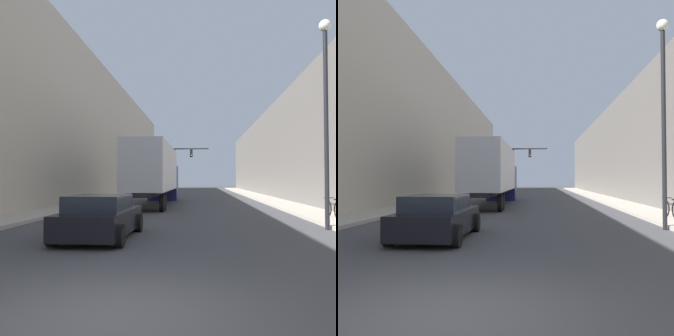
% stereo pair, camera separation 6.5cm
% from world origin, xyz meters
% --- Properties ---
extents(ground_plane, '(200.00, 200.00, 0.00)m').
position_xyz_m(ground_plane, '(0.00, 0.00, 0.00)').
color(ground_plane, '#424244').
extents(sidewalk_right, '(2.22, 80.00, 0.15)m').
position_xyz_m(sidewalk_right, '(7.06, 30.00, 0.07)').
color(sidewalk_right, '#B2A899').
rests_on(sidewalk_right, ground).
extents(sidewalk_left, '(2.22, 80.00, 0.15)m').
position_xyz_m(sidewalk_left, '(-7.06, 30.00, 0.07)').
color(sidewalk_left, '#B2A899').
rests_on(sidewalk_left, ground).
extents(building_right, '(6.00, 80.00, 9.19)m').
position_xyz_m(building_right, '(11.17, 30.00, 4.59)').
color(building_right, '#66605B').
rests_on(building_right, ground).
extents(building_left, '(6.00, 80.00, 12.93)m').
position_xyz_m(building_left, '(-11.17, 30.00, 6.47)').
color(building_left, beige).
rests_on(building_left, ground).
extents(semi_truck, '(2.47, 14.00, 4.15)m').
position_xyz_m(semi_truck, '(-2.06, 21.82, 2.36)').
color(semi_truck, silver).
rests_on(semi_truck, ground).
extents(sedan_car, '(2.10, 4.38, 1.36)m').
position_xyz_m(sedan_car, '(-1.91, 6.55, 0.65)').
color(sedan_car, black).
rests_on(sedan_car, ground).
extents(traffic_signal_gantry, '(8.03, 0.35, 5.63)m').
position_xyz_m(traffic_signal_gantry, '(-3.46, 37.81, 4.11)').
color(traffic_signal_gantry, black).
rests_on(traffic_signal_gantry, ground).
extents(street_lamp, '(0.44, 0.44, 7.75)m').
position_xyz_m(street_lamp, '(5.80, 9.19, 4.88)').
color(street_lamp, black).
rests_on(street_lamp, ground).
extents(parked_bicycle, '(0.44, 1.82, 0.86)m').
position_xyz_m(parked_bicycle, '(7.06, 12.32, 0.53)').
color(parked_bicycle, black).
rests_on(parked_bicycle, sidewalk_right).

